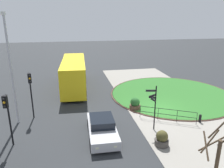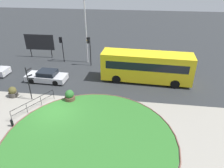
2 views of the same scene
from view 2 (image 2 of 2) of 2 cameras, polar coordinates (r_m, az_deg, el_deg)
ground at (r=19.26m, az=-15.56°, el=-7.52°), size 120.00×120.00×0.00m
sidewalk_paving at (r=18.08m, az=-17.50°, el=-10.47°), size 32.00×8.71×0.02m
grass_island at (r=15.90m, az=-6.23°, el=-15.14°), size 12.84×12.84×0.10m
grass_kerb_ring at (r=15.90m, az=-6.23°, el=-15.13°), size 13.15×13.15×0.11m
signpost_directional at (r=20.90m, az=-22.17°, el=0.85°), size 0.91×0.78×3.45m
bollard_foreground at (r=18.64m, az=-26.10°, el=-9.67°), size 0.20×0.20×0.70m
railing_grass_edge at (r=19.80m, az=-20.94°, el=-5.00°), size 2.14×3.94×1.05m
bus_yellow at (r=23.31m, az=9.54°, el=4.79°), size 10.08×2.99×3.34m
car_far_lane at (r=24.58m, az=-17.71°, el=2.04°), size 4.65×2.03×1.33m
traffic_light_near at (r=27.04m, az=-6.44°, el=10.68°), size 0.48×0.31×3.87m
traffic_light_far at (r=29.03m, az=-13.94°, el=10.79°), size 0.49×0.30×3.54m
lamppost_tall at (r=27.77m, az=-7.28°, el=14.71°), size 0.32×0.32×8.44m
billboard_left at (r=31.78m, az=-19.53°, el=10.85°), size 4.31×0.26×3.43m
planter_near_signpost at (r=22.83m, az=-25.90°, el=-2.07°), size 0.91×0.91×1.08m
planter_kerbside at (r=20.29m, az=-11.70°, el=-3.29°), size 1.00×1.00×1.14m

